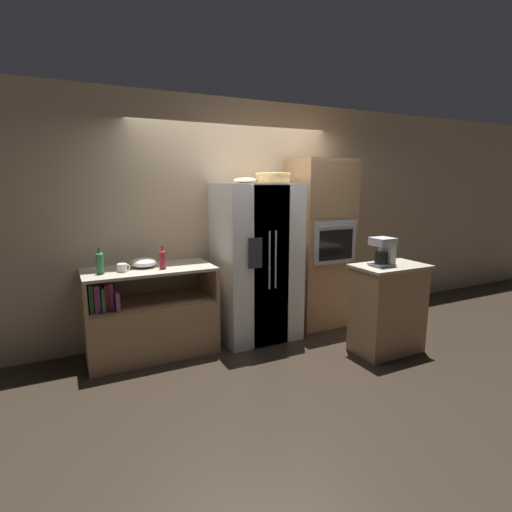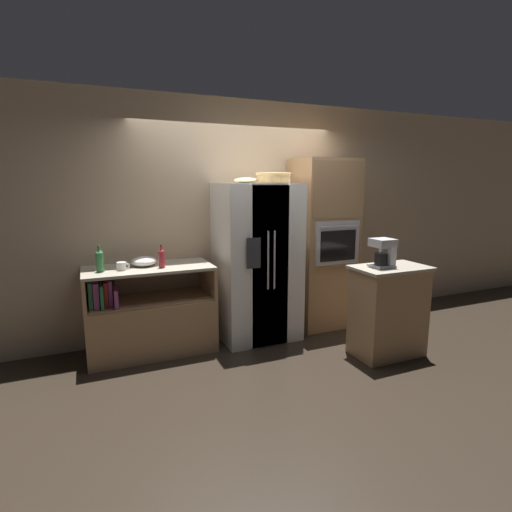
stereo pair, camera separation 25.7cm
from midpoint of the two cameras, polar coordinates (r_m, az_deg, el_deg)
name	(u,v)px [view 1 (the left image)]	position (r m, az deg, el deg)	size (l,w,h in m)	color
ground_plane	(250,338)	(4.86, -2.35, -11.69)	(20.00, 20.00, 0.00)	black
wall_back	(234,218)	(4.93, -4.61, 5.42)	(12.00, 0.06, 2.80)	tan
counter_left	(150,323)	(4.51, -16.52, -9.12)	(1.33, 0.64, 0.95)	#A87F56
refrigerator	(257,262)	(4.67, -1.48, -0.88)	(0.90, 0.77, 1.82)	white
wall_oven	(320,243)	(5.16, 7.68, 1.79)	(0.73, 0.67, 2.12)	#A87F56
island_counter	(388,308)	(4.55, 16.77, -7.20)	(0.79, 0.49, 0.97)	#A87F56
wicker_basket	(273,177)	(4.59, 0.83, 11.16)	(0.40, 0.40, 0.11)	tan
fruit_bowl	(245,180)	(4.61, -3.23, 10.75)	(0.27, 0.27, 0.06)	beige
bottle_tall	(163,258)	(4.27, -14.90, -0.34)	(0.07, 0.07, 0.24)	maroon
bottle_short	(100,262)	(4.23, -23.04, -0.77)	(0.08, 0.08, 0.27)	#33723F
mug	(122,268)	(4.25, -20.21, -1.60)	(0.13, 0.09, 0.08)	silver
mixing_bowl	(144,263)	(4.40, -17.35, -0.91)	(0.26, 0.26, 0.10)	white
coffee_maker	(384,250)	(4.35, 16.22, 0.76)	(0.21, 0.21, 0.30)	#B2B2B7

